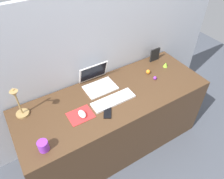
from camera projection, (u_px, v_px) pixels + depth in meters
The scene contains 14 objects.
ground_plane at pixel (114, 141), 2.52m from camera, with size 6.00×6.00×0.00m, color #474C56.
back_wall at pixel (95, 70), 2.22m from camera, with size 3.06×0.05×1.60m, color #B2B7C1.
desk at pixel (114, 121), 2.27m from camera, with size 1.86×0.68×0.74m, color #4C331E.
laptop at pixel (97, 81), 2.10m from camera, with size 0.30×0.27×0.21m.
keyboard at pixel (113, 100), 1.96m from camera, with size 0.41×0.13×0.02m, color white.
mousepad at pixel (81, 115), 1.84m from camera, with size 0.21×0.17×0.00m, color red.
mouse at pixel (82, 114), 1.82m from camera, with size 0.06×0.10×0.03m, color white.
cell_phone at pixel (107, 113), 1.86m from camera, with size 0.06×0.13×0.01m, color black.
desk_lamp at pixel (19, 104), 1.72m from camera, with size 0.11×0.17×0.35m.
picture_frame at pixel (155, 55), 2.40m from camera, with size 0.12×0.02×0.15m, color black.
coffee_mug at pixel (43, 146), 1.57m from camera, with size 0.08×0.08×0.09m, color purple.
toy_figurine_purple at pixel (155, 78), 2.19m from camera, with size 0.03×0.03×0.04m, color purple.
toy_figurine_orange at pixel (148, 72), 2.26m from camera, with size 0.04×0.04×0.05m, color orange.
toy_figurine_lime at pixel (166, 65), 2.35m from camera, with size 0.05×0.05×0.05m, color #8CDB33.
Camera 1 is at (-0.78, -1.23, 2.14)m, focal length 34.56 mm.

